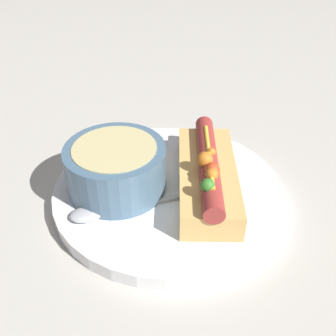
{
  "coord_description": "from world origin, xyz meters",
  "views": [
    {
      "loc": [
        -0.3,
        -0.21,
        0.31
      ],
      "look_at": [
        0.0,
        0.0,
        0.04
      ],
      "focal_mm": 42.0,
      "sensor_mm": 36.0,
      "label": 1
    }
  ],
  "objects": [
    {
      "name": "hot_dog",
      "position": [
        0.02,
        -0.04,
        0.04
      ],
      "size": [
        0.18,
        0.15,
        0.06
      ],
      "rotation": [
        0.0,
        0.0,
        0.59
      ],
      "color": "#DBAD60",
      "rests_on": "dinner_plate"
    },
    {
      "name": "spoon",
      "position": [
        -0.08,
        0.03,
        0.02
      ],
      "size": [
        0.14,
        0.11,
        0.01
      ],
      "rotation": [
        0.0,
        0.0,
        2.48
      ],
      "color": "#B7B7BC",
      "rests_on": "dinner_plate"
    },
    {
      "name": "soup_bowl",
      "position": [
        -0.04,
        0.05,
        0.05
      ],
      "size": [
        0.12,
        0.12,
        0.06
      ],
      "color": "slate",
      "rests_on": "dinner_plate"
    },
    {
      "name": "dinner_plate",
      "position": [
        0.0,
        0.0,
        0.01
      ],
      "size": [
        0.27,
        0.27,
        0.02
      ],
      "color": "white",
      "rests_on": "ground_plane"
    },
    {
      "name": "ground_plane",
      "position": [
        0.0,
        0.0,
        0.0
      ],
      "size": [
        4.0,
        4.0,
        0.0
      ],
      "primitive_type": "plane",
      "color": "#BCB7AD"
    }
  ]
}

